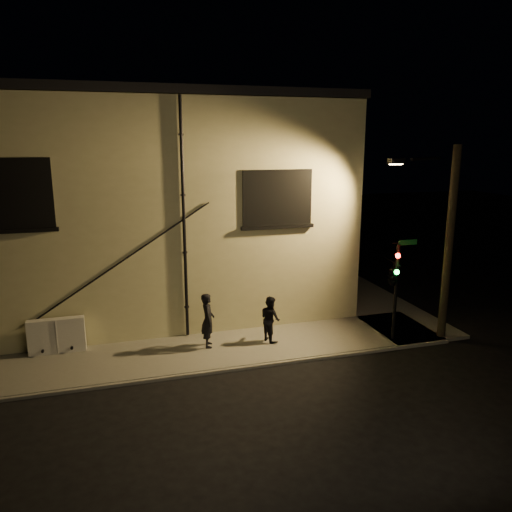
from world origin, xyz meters
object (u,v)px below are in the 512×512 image
object	(u,v)px
traffic_signal	(393,275)
streetlamp_pole	(445,239)
pedestrian_b	(270,319)
utility_cabinet	(57,336)
pedestrian_a	(208,320)

from	to	relation	value
traffic_signal	streetlamp_pole	size ratio (longest dim) A/B	0.52
pedestrian_b	streetlamp_pole	size ratio (longest dim) A/B	0.23
pedestrian_b	streetlamp_pole	xyz separation A→B (m)	(5.95, -1.28, 2.75)
utility_cabinet	traffic_signal	world-z (taller)	traffic_signal
pedestrian_a	pedestrian_b	bearing A→B (deg)	-85.70
utility_cabinet	pedestrian_a	size ratio (longest dim) A/B	0.95
streetlamp_pole	pedestrian_a	bearing A→B (deg)	170.17
pedestrian_b	traffic_signal	xyz separation A→B (m)	(4.03, -1.21, 1.60)
pedestrian_b	streetlamp_pole	bearing A→B (deg)	-117.56
utility_cabinet	pedestrian_a	distance (m)	5.00
pedestrian_a	traffic_signal	world-z (taller)	traffic_signal
utility_cabinet	streetlamp_pole	xyz separation A→B (m)	(13.05, -2.32, 2.97)
pedestrian_a	streetlamp_pole	bearing A→B (deg)	-92.25
pedestrian_a	streetlamp_pole	distance (m)	8.67
pedestrian_a	traffic_signal	distance (m)	6.53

